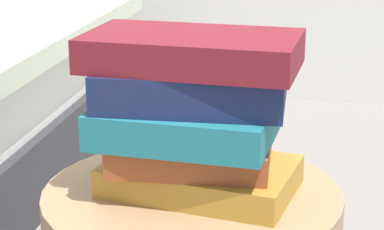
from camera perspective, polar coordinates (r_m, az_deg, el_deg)
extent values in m
cube|color=#B7842D|center=(1.10, 0.68, -4.76)|extent=(0.30, 0.22, 0.04)
cube|color=#994723|center=(1.08, 0.22, -2.80)|extent=(0.24, 0.17, 0.04)
cube|color=#1E727F|center=(1.05, -0.61, -0.67)|extent=(0.26, 0.19, 0.05)
cube|color=#19234C|center=(1.05, 0.30, 2.33)|extent=(0.27, 0.19, 0.05)
cube|color=maroon|center=(1.04, 0.21, 5.03)|extent=(0.31, 0.19, 0.05)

